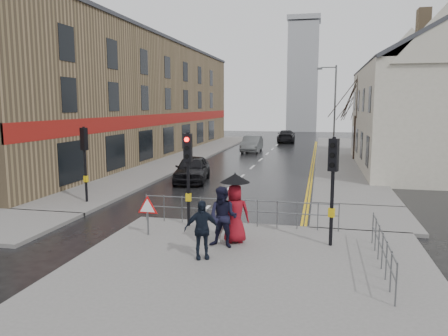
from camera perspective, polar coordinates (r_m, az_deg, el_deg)
The scene contains 25 objects.
ground at distance 16.00m, azimuth -5.52°, elevation -8.11°, with size 120.00×120.00×0.00m, color black.
near_pavement at distance 12.07m, azimuth 3.15°, elevation -13.28°, with size 10.00×9.00×0.14m, color #605E5B.
left_pavement at distance 39.50m, azimuth -4.18°, elevation 1.81°, with size 4.00×44.00×0.14m, color #605E5B.
right_pavement at distance 39.87m, azimuth 14.90°, elevation 1.61°, with size 4.00×40.00×0.14m, color #605E5B.
pavement_bridge_right at distance 18.22m, azimuth 17.59°, elevation -6.21°, with size 4.00×4.20×0.14m, color #605E5B.
pavement_stub_left at distance 18.22m, azimuth -26.54°, elevation -6.70°, with size 4.00×4.20×0.14m, color #605E5B.
building_left_terrace at distance 40.26m, azimuth -12.28°, elevation 8.79°, with size 8.00×42.00×10.00m, color #89704F.
building_right_cream at distance 33.37m, azimuth 25.25°, elevation 7.97°, with size 9.00×16.40×10.10m.
church_tower at distance 76.79m, azimuth 10.25°, elevation 11.50°, with size 5.00×5.00×18.00m, color #999CA2.
traffic_signal_near_left at distance 15.62m, azimuth -4.72°, elevation 0.72°, with size 0.28×0.27×3.40m.
traffic_signal_near_right at distance 13.74m, azimuth 14.04°, elevation -0.53°, with size 0.34×0.33×3.40m.
traffic_signal_far_left at distance 20.49m, azimuth -17.74°, elevation 2.15°, with size 0.34×0.33×3.40m.
guard_railing_front at distance 15.88m, azimuth 1.85°, elevation -5.00°, with size 7.14×0.04×1.00m.
guard_railing_side at distance 12.50m, azimuth 20.02°, elevation -9.25°, with size 0.04×4.54×1.00m.
warning_sign at distance 14.91m, azimuth -9.95°, elevation -5.28°, with size 0.80×0.07×1.35m.
street_lamp at distance 42.60m, azimuth 14.05°, elevation 8.30°, with size 1.83×0.25×8.00m.
tree_near at distance 36.69m, azimuth 16.96°, elevation 8.91°, with size 2.40×2.40×6.58m.
tree_far at distance 44.70m, azimuth 16.80°, elevation 7.82°, with size 2.40×2.40×5.64m.
pedestrian_a at distance 14.01m, azimuth -0.01°, elevation -6.54°, with size 0.57×0.37×1.56m, color silver.
pedestrian_b at distance 13.45m, azimuth -0.11°, elevation -6.45°, with size 0.92×0.71×1.89m, color black.
pedestrian_with_umbrella at distance 13.86m, azimuth 1.44°, elevation -5.05°, with size 1.04×0.96×2.23m.
pedestrian_d at distance 12.54m, azimuth -2.96°, elevation -8.03°, with size 0.99×0.41×1.69m, color black.
car_parked at distance 25.72m, azimuth -4.18°, elevation -0.12°, with size 1.79×4.46×1.52m, color black.
car_mid at distance 42.15m, azimuth 3.66°, elevation 3.17°, with size 1.62×4.65×1.53m, color #505456.
car_far at distance 53.19m, azimuth 8.12°, elevation 4.13°, with size 2.08×5.11×1.48m, color black.
Camera 1 is at (4.80, -14.59, 4.50)m, focal length 35.00 mm.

